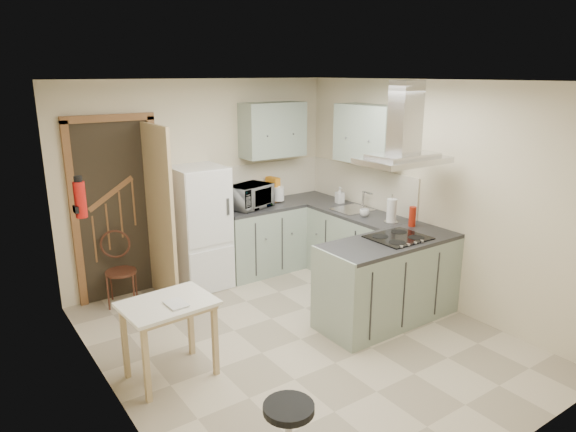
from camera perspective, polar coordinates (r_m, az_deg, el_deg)
floor at (r=5.27m, az=1.42°, el=-13.51°), size 4.20×4.20×0.00m
ceiling at (r=4.60m, az=1.64°, el=14.79°), size 4.20×4.20×0.00m
back_wall at (r=6.55m, az=-9.48°, el=3.83°), size 3.60×0.00×3.60m
left_wall at (r=4.04m, az=-19.56°, el=-4.36°), size 0.00×4.20×4.20m
right_wall at (r=6.00m, az=15.49°, el=2.39°), size 0.00×4.20×4.20m
doorway at (r=6.19m, az=-18.48°, el=0.62°), size 1.10×0.12×2.10m
fridge at (r=6.33m, az=-9.73°, el=-1.28°), size 0.60×0.60×1.50m
counter_back at (r=6.80m, az=-3.07°, el=-2.50°), size 1.08×0.60×0.90m
counter_right at (r=6.76m, az=6.05°, el=-2.68°), size 0.60×1.95×0.90m
splashback at (r=7.01m, az=-2.32°, el=3.98°), size 1.68×0.02×0.50m
wall_cabinet_back at (r=6.77m, az=-1.70°, el=9.56°), size 0.85×0.35×0.70m
wall_cabinet_right at (r=6.35m, az=8.92°, el=8.97°), size 0.35×0.90×0.70m
peninsula at (r=5.57m, az=11.16°, el=-7.00°), size 1.55×0.65×0.90m
hob at (r=5.49m, az=12.13°, el=-2.35°), size 0.58×0.50×0.01m
extractor_hood at (r=5.30m, az=12.64°, el=6.06°), size 0.90×0.55×0.10m
sink at (r=6.51m, az=7.17°, el=0.73°), size 0.45×0.40×0.01m
fire_extinguisher at (r=4.83m, az=-22.09°, el=1.69°), size 0.10×0.10×0.32m
drop_leaf_table at (r=4.66m, az=-12.97°, el=-13.22°), size 0.79×0.61×0.70m
bentwood_chair at (r=6.15m, az=-18.08°, el=-5.94°), size 0.45×0.45×0.78m
microwave at (r=6.54m, az=-4.26°, el=2.19°), size 0.63×0.51×0.30m
kettle at (r=6.84m, az=-1.06°, el=2.50°), size 0.18×0.18×0.22m
cereal_box at (r=6.89m, az=-1.69°, el=3.01°), size 0.11×0.22×0.32m
soap_bottle at (r=6.81m, az=5.77°, el=2.31°), size 0.11×0.11×0.21m
paper_towel at (r=6.01m, az=11.44°, el=0.62°), size 0.12×0.12×0.28m
cup at (r=6.22m, az=8.48°, el=0.36°), size 0.14×0.14×0.09m
red_bottle at (r=5.91m, az=13.65°, el=-0.06°), size 0.10×0.10×0.22m
book at (r=4.38m, az=-13.28°, el=-9.30°), size 0.16×0.22×0.09m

